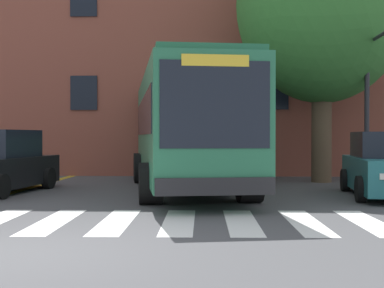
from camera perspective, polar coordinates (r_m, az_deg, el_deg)
The scene contains 9 objects.
ground_plane at distance 7.97m, azimuth -19.59°, elevation -11.03°, with size 120.00×120.00×0.00m, color #4C4C4F.
crosswalk at distance 10.81m, azimuth -17.59°, elevation -7.86°, with size 13.79×3.42×0.01m.
lane_line_yellow_inner at distance 24.81m, azimuth -11.38°, elevation -2.93°, with size 0.12×36.00×0.01m, color gold.
lane_line_yellow_outer at distance 24.77m, azimuth -11.02°, elevation -2.94°, with size 0.12×36.00×0.01m, color gold.
city_bus at distance 16.29m, azimuth -0.78°, elevation 1.92°, with size 4.33×11.25×3.57m.
car_grey_behind_bus at distance 25.50m, azimuth -0.87°, elevation -1.00°, with size 2.32×4.19×1.75m.
traffic_light_near_corner at distance 17.30m, azimuth 19.26°, elevation 6.67°, with size 0.34×3.05×5.13m.
street_tree_curbside_large at distance 20.01m, azimuth 13.69°, elevation 14.06°, with size 8.12×7.90×9.69m.
building_facade at distance 26.47m, azimuth -0.80°, elevation 12.13°, with size 29.11×8.67×13.61m.
Camera 1 is at (2.93, -7.23, 1.64)m, focal length 50.00 mm.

